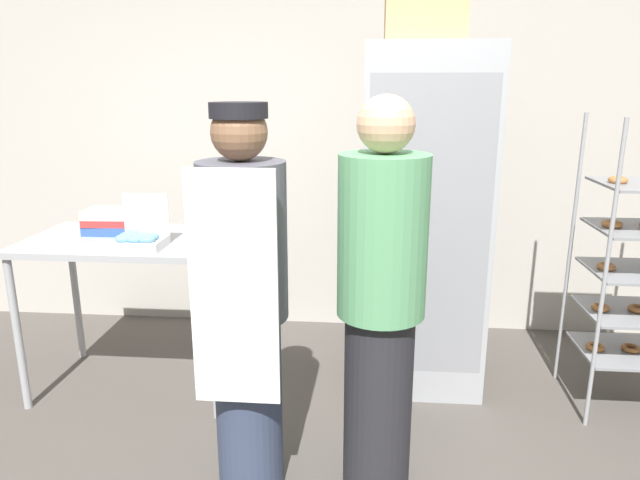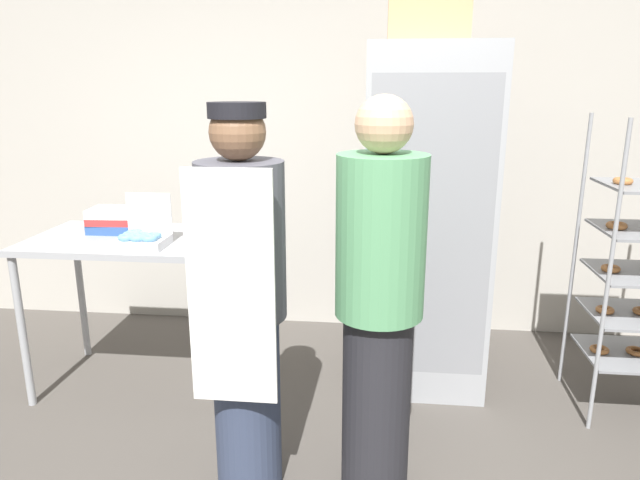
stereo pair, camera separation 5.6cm
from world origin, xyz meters
name	(u,v)px [view 2 (the right image)]	position (x,y,z in m)	size (l,w,h in m)	color
back_wall	(333,144)	(0.00, 2.40, 1.37)	(6.40, 0.12, 2.73)	#B7B2A8
refrigerator	(426,223)	(0.62, 1.55, 1.00)	(0.71, 0.68, 2.00)	#9EA0A5
prep_counter	(136,254)	(-1.06, 1.30, 0.83)	(1.18, 0.72, 0.93)	#9EA0A5
donut_box	(142,237)	(-0.93, 1.11, 0.98)	(0.26, 0.23, 0.27)	white
blender_pitcher	(208,211)	(-0.69, 1.56, 1.04)	(0.12, 0.12, 0.25)	black
binder_stack	(118,220)	(-1.20, 1.41, 1.00)	(0.33, 0.23, 0.15)	#2D5193
cardboard_storage_box	(428,14)	(0.58, 1.58, 2.15)	(0.43, 0.36, 0.31)	tan
person_baker	(243,302)	(-0.21, 0.45, 0.89)	(0.36, 0.38, 1.71)	#333D56
person_customer	(379,304)	(0.36, 0.49, 0.89)	(0.37, 0.37, 1.74)	#232328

